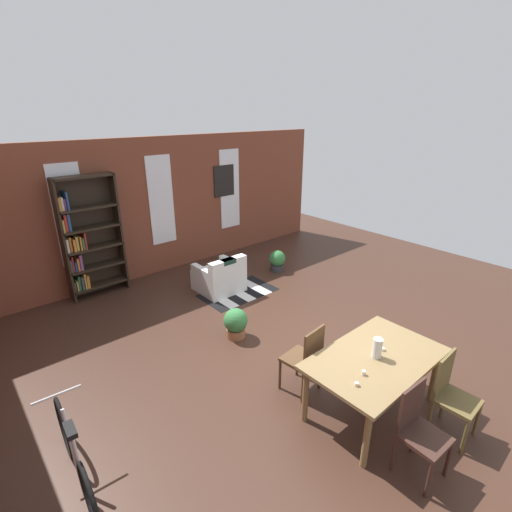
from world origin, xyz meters
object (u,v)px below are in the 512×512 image
object	(u,v)px
bookshelf_tall	(88,239)
potted_plant_corner	(277,260)
dining_chair_far_left	(306,357)
bicycle_second	(76,459)
dining_chair_near_left	(419,428)
armchair_white	(220,278)
dining_chair_near_right	(452,393)
potted_plant_by_shelf	(236,323)
vase_on_table	(377,348)
dining_table	(375,363)

from	to	relation	value
bookshelf_tall	potted_plant_corner	distance (m)	3.85
dining_chair_far_left	potted_plant_corner	distance (m)	3.85
dining_chair_far_left	bicycle_second	bearing A→B (deg)	168.57
dining_chair_near_left	bicycle_second	distance (m)	3.25
dining_chair_far_left	armchair_white	distance (m)	3.15
dining_chair_far_left	bicycle_second	size ratio (longest dim) A/B	0.59
dining_chair_near_right	potted_plant_by_shelf	world-z (taller)	dining_chair_near_right
vase_on_table	bicycle_second	world-z (taller)	vase_on_table
dining_chair_near_right	vase_on_table	bearing A→B (deg)	116.54
vase_on_table	potted_plant_corner	size ratio (longest dim) A/B	0.51
bookshelf_tall	bicycle_second	distance (m)	4.32
bicycle_second	potted_plant_corner	distance (m)	5.56
bicycle_second	dining_chair_near_right	bearing A→B (deg)	-30.91
bicycle_second	potted_plant_corner	size ratio (longest dim) A/B	3.45
bicycle_second	dining_chair_far_left	bearing A→B (deg)	-11.43
bookshelf_tall	potted_plant_by_shelf	world-z (taller)	bookshelf_tall
vase_on_table	bicycle_second	size ratio (longest dim) A/B	0.15
dining_chair_near_left	armchair_white	distance (m)	4.56
vase_on_table	bookshelf_tall	distance (m)	5.40
dining_chair_far_left	dining_chair_near_right	distance (m)	1.62
bookshelf_tall	armchair_white	bearing A→B (deg)	-37.35
vase_on_table	dining_chair_near_left	world-z (taller)	vase_on_table
dining_chair_far_left	bookshelf_tall	world-z (taller)	bookshelf_tall
dining_chair_near_right	bookshelf_tall	world-z (taller)	bookshelf_tall
dining_table	dining_chair_far_left	xyz separation A→B (m)	(-0.36, 0.73, -0.15)
bicycle_second	potted_plant_corner	world-z (taller)	bicycle_second
vase_on_table	dining_table	bearing A→B (deg)	-0.00
potted_plant_corner	dining_chair_near_left	bearing A→B (deg)	-118.38
dining_chair_near_right	potted_plant_corner	size ratio (longest dim) A/B	2.02
potted_plant_corner	dining_table	bearing A→B (deg)	-118.76
bookshelf_tall	potted_plant_by_shelf	bearing A→B (deg)	-68.64
potted_plant_corner	bookshelf_tall	bearing A→B (deg)	156.72
dining_chair_near_left	bicycle_second	xyz separation A→B (m)	(-2.57, 1.97, -0.18)
vase_on_table	potted_plant_by_shelf	xyz separation A→B (m)	(-0.25, 2.27, -0.62)
dining_chair_far_left	dining_chair_near_left	size ratio (longest dim) A/B	1.00
vase_on_table	bicycle_second	xyz separation A→B (m)	(-2.93, 1.25, -0.54)
dining_table	vase_on_table	bearing A→B (deg)	180.00
vase_on_table	dining_chair_far_left	world-z (taller)	vase_on_table
dining_chair_near_right	bicycle_second	bearing A→B (deg)	149.09
bookshelf_tall	bicycle_second	size ratio (longest dim) A/B	1.41
bicycle_second	potted_plant_by_shelf	world-z (taller)	bicycle_second
potted_plant_by_shelf	dining_chair_near_left	bearing A→B (deg)	-92.03
bicycle_second	potted_plant_by_shelf	xyz separation A→B (m)	(2.68, 1.02, -0.08)
dining_chair_far_left	dining_chair_near_left	distance (m)	1.45
vase_on_table	potted_plant_corner	distance (m)	4.29
dining_table	dining_chair_far_left	bearing A→B (deg)	116.18
dining_chair_far_left	potted_plant_corner	size ratio (longest dim) A/B	2.02
dining_chair_near_left	vase_on_table	bearing A→B (deg)	63.64
dining_chair_near_right	armchair_white	world-z (taller)	dining_chair_near_right
armchair_white	potted_plant_by_shelf	xyz separation A→B (m)	(-0.76, -1.48, -0.03)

